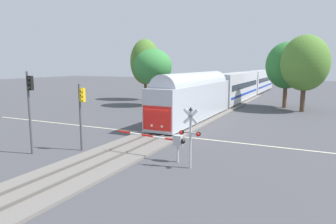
{
  "coord_description": "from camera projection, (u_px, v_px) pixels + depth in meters",
  "views": [
    {
      "loc": [
        12.6,
        -24.82,
        6.37
      ],
      "look_at": [
        0.18,
        0.76,
        2.0
      ],
      "focal_mm": 33.29,
      "sensor_mm": 36.0,
      "label": 1
    }
  ],
  "objects": [
    {
      "name": "road_centre_stripe",
      "position": [
        163.0,
        135.0,
        28.47
      ],
      "size": [
        44.0,
        0.2,
        0.01
      ],
      "color": "beige",
      "rests_on": "ground"
    },
    {
      "name": "pine_left_background",
      "position": [
        145.0,
        62.0,
        54.88
      ],
      "size": [
        5.24,
        5.24,
        10.74
      ],
      "color": "brown",
      "rests_on": "ground"
    },
    {
      "name": "crossing_gate_near",
      "position": [
        171.0,
        140.0,
        20.5
      ],
      "size": [
        5.16,
        0.4,
        1.8
      ],
      "color": "#B7B7BC",
      "rests_on": "ground"
    },
    {
      "name": "commuter_train",
      "position": [
        236.0,
        86.0,
        52.59
      ],
      "size": [
        3.04,
        61.5,
        5.16
      ],
      "color": "#B2B7C1",
      "rests_on": "railway_track"
    },
    {
      "name": "traffic_signal_median",
      "position": [
        81.0,
        106.0,
        22.69
      ],
      "size": [
        0.53,
        0.38,
        4.97
      ],
      "color": "#4C4C51",
      "rests_on": "ground"
    },
    {
      "name": "traffic_signal_near_left",
      "position": [
        30.0,
        100.0,
        21.71
      ],
      "size": [
        0.53,
        0.38,
        5.89
      ],
      "color": "#4C4C51",
      "rests_on": "ground"
    },
    {
      "name": "crossing_signal_mast",
      "position": [
        190.0,
        131.0,
        18.9
      ],
      "size": [
        1.36,
        0.44,
        3.84
      ],
      "color": "#B2B2B7",
      "rests_on": "ground"
    },
    {
      "name": "oak_far_right",
      "position": [
        305.0,
        63.0,
        41.24
      ],
      "size": [
        6.23,
        6.23,
        10.24
      ],
      "color": "#4C3828",
      "rests_on": "ground"
    },
    {
      "name": "elm_centre_background",
      "position": [
        287.0,
        66.0,
        45.17
      ],
      "size": [
        5.89,
        5.89,
        9.57
      ],
      "color": "brown",
      "rests_on": "ground"
    },
    {
      "name": "railway_track",
      "position": [
        163.0,
        134.0,
        28.46
      ],
      "size": [
        4.4,
        80.0,
        0.32
      ],
      "color": "slate",
      "rests_on": "ground"
    },
    {
      "name": "oak_behind_train",
      "position": [
        153.0,
        67.0,
        46.76
      ],
      "size": [
        5.71,
        5.71,
        8.67
      ],
      "color": "brown",
      "rests_on": "ground"
    },
    {
      "name": "ground_plane",
      "position": [
        163.0,
        135.0,
        28.47
      ],
      "size": [
        220.0,
        220.0,
        0.0
      ],
      "primitive_type": "plane",
      "color": "#47474C"
    }
  ]
}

